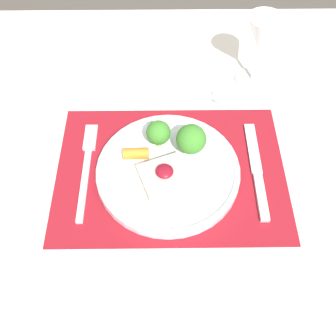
% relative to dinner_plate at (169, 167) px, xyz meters
% --- Properties ---
extents(ground_plane, '(8.00, 8.00, 0.00)m').
position_rel_dinner_plate_xyz_m(ground_plane, '(0.00, 0.00, -0.76)').
color(ground_plane, '#4C4742').
extents(dining_table, '(1.50, 1.03, 0.74)m').
position_rel_dinner_plate_xyz_m(dining_table, '(0.00, 0.00, -0.10)').
color(dining_table, white).
rests_on(dining_table, ground_plane).
extents(placemat, '(0.43, 0.31, 0.00)m').
position_rel_dinner_plate_xyz_m(placemat, '(0.00, 0.00, -0.02)').
color(placemat, maroon).
rests_on(placemat, dining_table).
extents(dinner_plate, '(0.26, 0.26, 0.08)m').
position_rel_dinner_plate_xyz_m(dinner_plate, '(0.00, 0.00, 0.00)').
color(dinner_plate, silver).
rests_on(dinner_plate, placemat).
extents(fork, '(0.02, 0.22, 0.01)m').
position_rel_dinner_plate_xyz_m(fork, '(-0.15, 0.02, -0.01)').
color(fork, silver).
rests_on(fork, placemat).
extents(knife, '(0.02, 0.22, 0.01)m').
position_rel_dinner_plate_xyz_m(knife, '(0.16, -0.01, -0.01)').
color(knife, silver).
rests_on(knife, placemat).
extents(spoon, '(0.20, 0.04, 0.01)m').
position_rel_dinner_plate_xyz_m(spoon, '(0.09, 0.19, -0.01)').
color(spoon, silver).
rests_on(spoon, dining_table).
extents(wine_glass_near, '(0.07, 0.07, 0.16)m').
position_rel_dinner_plate_xyz_m(wine_glass_near, '(0.19, 0.25, 0.09)').
color(wine_glass_near, white).
rests_on(wine_glass_near, dining_table).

